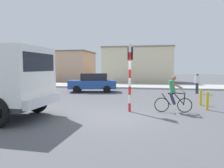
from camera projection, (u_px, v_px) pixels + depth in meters
name	position (u px, v px, depth m)	size (l,w,h in m)	color
ground_plane	(115.00, 117.00, 8.88)	(120.00, 120.00, 0.00)	#56565B
sidewalk_far	(137.00, 86.00, 22.82)	(80.00, 5.00, 0.16)	#ADADA8
cyclist	(173.00, 94.00, 9.76)	(1.73, 0.50, 1.72)	black
traffic_light_pole	(130.00, 68.00, 9.89)	(0.24, 0.43, 3.20)	red
car_red_near	(93.00, 82.00, 18.01)	(4.26, 2.48, 1.60)	#234C9E
pedestrian_near_kerb	(197.00, 83.00, 16.77)	(0.34, 0.22, 1.62)	#2D334C
bollard_near	(207.00, 101.00, 10.30)	(0.14, 0.14, 0.90)	gold
bollard_far	(201.00, 97.00, 11.67)	(0.14, 0.14, 0.90)	gold
building_corner_left	(61.00, 66.00, 32.34)	(9.55, 6.43, 4.51)	tan
building_mid_block	(138.00, 65.00, 29.79)	(9.26, 7.37, 4.82)	beige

